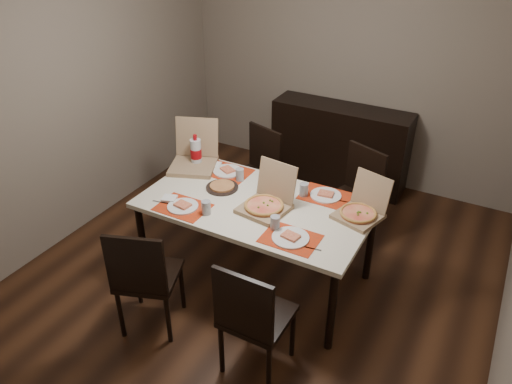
{
  "coord_description": "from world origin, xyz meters",
  "views": [
    {
      "loc": [
        1.59,
        -3.07,
        2.85
      ],
      "look_at": [
        -0.01,
        -0.14,
        0.85
      ],
      "focal_mm": 35.0,
      "sensor_mm": 36.0,
      "label": 1
    }
  ],
  "objects_px": {
    "chair_far_left": "(256,170)",
    "sideboard": "(339,145)",
    "dining_table": "(256,210)",
    "chair_near_right": "(252,316)",
    "dip_bowl": "(271,194)",
    "chair_far_right": "(355,193)",
    "pizza_box_center": "(266,203)",
    "soda_bottle": "(196,153)",
    "chair_near_left": "(145,276)"
  },
  "relations": [
    {
      "from": "dining_table",
      "to": "pizza_box_center",
      "type": "height_order",
      "value": "pizza_box_center"
    },
    {
      "from": "chair_near_right",
      "to": "chair_far_right",
      "type": "xyz_separation_m",
      "value": [
        0.08,
        1.8,
        0.0
      ]
    },
    {
      "from": "chair_far_right",
      "to": "soda_bottle",
      "type": "xyz_separation_m",
      "value": [
        -1.3,
        -0.61,
        0.37
      ]
    },
    {
      "from": "chair_near_left",
      "to": "dip_bowl",
      "type": "height_order",
      "value": "chair_near_left"
    },
    {
      "from": "chair_far_left",
      "to": "sideboard",
      "type": "bearing_deg",
      "value": 65.67
    },
    {
      "from": "sideboard",
      "to": "chair_near_left",
      "type": "relative_size",
      "value": 1.61
    },
    {
      "from": "sideboard",
      "to": "chair_far_right",
      "type": "xyz_separation_m",
      "value": [
        0.52,
        -1.01,
        0.06
      ]
    },
    {
      "from": "chair_near_left",
      "to": "soda_bottle",
      "type": "height_order",
      "value": "soda_bottle"
    },
    {
      "from": "soda_bottle",
      "to": "chair_near_left",
      "type": "bearing_deg",
      "value": -73.37
    },
    {
      "from": "chair_far_left",
      "to": "chair_far_right",
      "type": "distance_m",
      "value": 1.0
    },
    {
      "from": "dining_table",
      "to": "pizza_box_center",
      "type": "distance_m",
      "value": 0.17
    },
    {
      "from": "chair_far_right",
      "to": "soda_bottle",
      "type": "bearing_deg",
      "value": -155.03
    },
    {
      "from": "chair_far_left",
      "to": "pizza_box_center",
      "type": "bearing_deg",
      "value": -57.33
    },
    {
      "from": "pizza_box_center",
      "to": "soda_bottle",
      "type": "height_order",
      "value": "pizza_box_center"
    },
    {
      "from": "chair_near_right",
      "to": "soda_bottle",
      "type": "distance_m",
      "value": 1.75
    },
    {
      "from": "sideboard",
      "to": "chair_near_right",
      "type": "bearing_deg",
      "value": -81.0
    },
    {
      "from": "dining_table",
      "to": "chair_near_left",
      "type": "distance_m",
      "value": 1.01
    },
    {
      "from": "chair_near_right",
      "to": "pizza_box_center",
      "type": "distance_m",
      "value": 0.96
    },
    {
      "from": "sideboard",
      "to": "dining_table",
      "type": "distance_m",
      "value": 1.93
    },
    {
      "from": "chair_near_right",
      "to": "dip_bowl",
      "type": "distance_m",
      "value": 1.14
    },
    {
      "from": "chair_far_left",
      "to": "chair_far_right",
      "type": "bearing_deg",
      "value": 2.72
    },
    {
      "from": "chair_near_left",
      "to": "sideboard",
      "type": "bearing_deg",
      "value": 81.51
    },
    {
      "from": "sideboard",
      "to": "dining_table",
      "type": "height_order",
      "value": "sideboard"
    },
    {
      "from": "pizza_box_center",
      "to": "chair_far_left",
      "type": "bearing_deg",
      "value": 122.67
    },
    {
      "from": "dining_table",
      "to": "chair_near_right",
      "type": "height_order",
      "value": "chair_near_right"
    },
    {
      "from": "chair_far_right",
      "to": "pizza_box_center",
      "type": "height_order",
      "value": "pizza_box_center"
    },
    {
      "from": "chair_far_right",
      "to": "dining_table",
      "type": "bearing_deg",
      "value": -120.24
    },
    {
      "from": "pizza_box_center",
      "to": "dip_bowl",
      "type": "xyz_separation_m",
      "value": [
        -0.05,
        0.19,
        -0.04
      ]
    },
    {
      "from": "pizza_box_center",
      "to": "soda_bottle",
      "type": "distance_m",
      "value": 0.95
    },
    {
      "from": "chair_far_left",
      "to": "pizza_box_center",
      "type": "height_order",
      "value": "pizza_box_center"
    },
    {
      "from": "soda_bottle",
      "to": "dip_bowl",
      "type": "bearing_deg",
      "value": -10.24
    },
    {
      "from": "dining_table",
      "to": "dip_bowl",
      "type": "bearing_deg",
      "value": 69.42
    },
    {
      "from": "sideboard",
      "to": "soda_bottle",
      "type": "relative_size",
      "value": 5.02
    },
    {
      "from": "chair_near_right",
      "to": "dip_bowl",
      "type": "xyz_separation_m",
      "value": [
        -0.4,
        1.04,
        0.25
      ]
    },
    {
      "from": "chair_far_right",
      "to": "soda_bottle",
      "type": "distance_m",
      "value": 1.48
    },
    {
      "from": "chair_near_left",
      "to": "soda_bottle",
      "type": "distance_m",
      "value": 1.32
    },
    {
      "from": "chair_far_left",
      "to": "chair_far_right",
      "type": "relative_size",
      "value": 1.0
    },
    {
      "from": "chair_far_right",
      "to": "pizza_box_center",
      "type": "distance_m",
      "value": 1.08
    },
    {
      "from": "chair_near_left",
      "to": "dip_bowl",
      "type": "relative_size",
      "value": 8.32
    },
    {
      "from": "sideboard",
      "to": "soda_bottle",
      "type": "xyz_separation_m",
      "value": [
        -0.78,
        -1.61,
        0.43
      ]
    },
    {
      "from": "chair_near_left",
      "to": "pizza_box_center",
      "type": "relative_size",
      "value": 2.22
    },
    {
      "from": "dining_table",
      "to": "chair_far_left",
      "type": "relative_size",
      "value": 1.94
    },
    {
      "from": "soda_bottle",
      "to": "sideboard",
      "type": "bearing_deg",
      "value": 64.11
    },
    {
      "from": "chair_near_left",
      "to": "chair_far_right",
      "type": "xyz_separation_m",
      "value": [
        0.94,
        1.82,
        0.0
      ]
    },
    {
      "from": "chair_far_left",
      "to": "dip_bowl",
      "type": "xyz_separation_m",
      "value": [
        0.52,
        -0.71,
        0.25
      ]
    },
    {
      "from": "chair_near_left",
      "to": "chair_near_right",
      "type": "height_order",
      "value": "same"
    },
    {
      "from": "chair_far_right",
      "to": "pizza_box_center",
      "type": "relative_size",
      "value": 2.22
    },
    {
      "from": "chair_near_left",
      "to": "soda_bottle",
      "type": "xyz_separation_m",
      "value": [
        -0.36,
        1.21,
        0.37
      ]
    },
    {
      "from": "chair_near_left",
      "to": "dip_bowl",
      "type": "xyz_separation_m",
      "value": [
        0.47,
        1.06,
        0.25
      ]
    },
    {
      "from": "sideboard",
      "to": "chair_near_left",
      "type": "distance_m",
      "value": 2.86
    }
  ]
}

